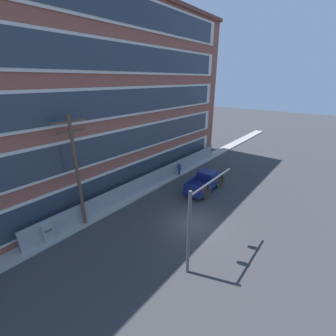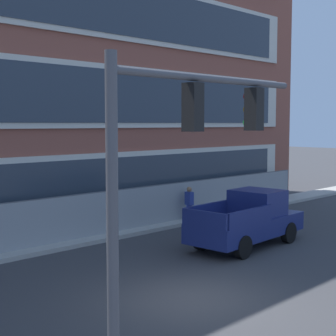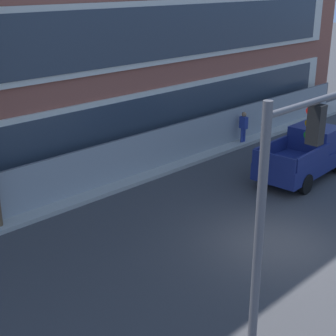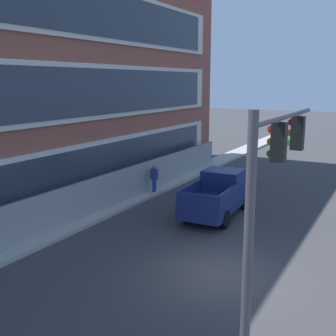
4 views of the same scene
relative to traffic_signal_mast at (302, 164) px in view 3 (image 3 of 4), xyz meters
name	(u,v)px [view 3 (image 3 of 4)]	position (x,y,z in m)	size (l,w,h in m)	color
ground_plane	(278,244)	(3.07, 2.29, -4.05)	(160.00, 160.00, 0.00)	#38383A
sidewalk_building_side	(123,179)	(3.07, 9.85, -3.97)	(80.00, 1.62, 0.16)	#9E9B93
chain_link_fence	(175,144)	(6.05, 9.77, -3.10)	(27.04, 0.06, 1.88)	gray
traffic_signal_mast	(302,164)	(0.00, 0.00, 0.00)	(5.11, 0.43, 5.72)	#4C4C51
pickup_truck_navy	(307,155)	(8.91, 4.83, -3.09)	(5.35, 2.23, 2.05)	navy
pedestrian_near_cabinet	(243,126)	(10.56, 9.36, -3.08)	(0.32, 0.44, 1.69)	navy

